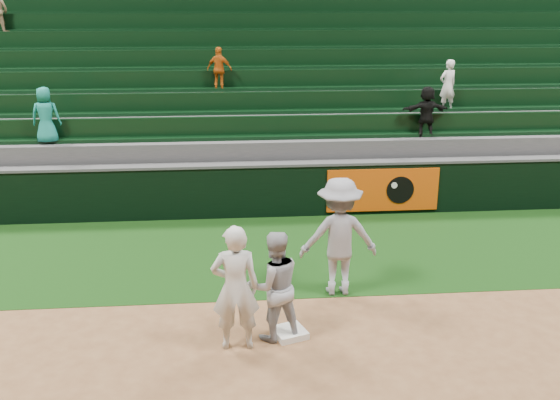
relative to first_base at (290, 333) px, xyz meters
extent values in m
plane|color=brown|center=(-0.31, 0.27, -0.05)|extent=(70.00, 70.00, 0.00)
cube|color=black|center=(-0.31, 3.27, -0.05)|extent=(36.00, 4.20, 0.01)
cube|color=white|center=(0.00, 0.00, 0.00)|extent=(0.57, 0.57, 0.10)
imported|color=silver|center=(-0.79, -0.24, 0.88)|extent=(0.68, 0.45, 1.86)
imported|color=#A6A8B1|center=(-0.23, -0.02, 0.78)|extent=(0.93, 0.80, 1.67)
imported|color=gray|center=(0.96, 1.37, 0.97)|extent=(1.31, 0.75, 2.02)
cube|color=black|center=(-0.31, 5.47, 0.55)|extent=(36.00, 0.35, 1.20)
cube|color=#D84C0A|center=(2.69, 5.28, 0.55)|extent=(2.60, 0.05, 1.00)
cylinder|color=black|center=(3.09, 5.25, 0.55)|extent=(0.64, 0.02, 0.64)
cylinder|color=white|center=(2.94, 5.23, 0.67)|extent=(0.14, 0.02, 0.14)
cube|color=#424244|center=(-0.31, 5.47, 1.17)|extent=(36.00, 0.40, 0.06)
cube|color=#3E3E40|center=(-0.31, 6.20, 0.77)|extent=(36.00, 0.85, 1.65)
cube|color=black|center=(-0.31, 6.45, 1.85)|extent=(36.00, 0.14, 0.50)
cube|color=black|center=(-0.31, 6.28, 1.64)|extent=(36.00, 0.45, 0.08)
cube|color=#3E3E40|center=(-0.31, 7.05, 1.00)|extent=(36.00, 0.85, 2.10)
cube|color=black|center=(-0.31, 7.30, 2.30)|extent=(36.00, 0.14, 0.50)
cube|color=black|center=(-0.31, 7.13, 2.09)|extent=(36.00, 0.45, 0.08)
cube|color=#3E3E40|center=(-0.31, 7.90, 1.22)|extent=(36.00, 0.85, 2.55)
cube|color=black|center=(-0.31, 8.15, 2.75)|extent=(36.00, 0.14, 0.50)
cube|color=black|center=(-0.31, 7.98, 2.54)|extent=(36.00, 0.45, 0.08)
cube|color=#3E3E40|center=(-0.31, 8.75, 1.45)|extent=(36.00, 0.85, 3.00)
cube|color=black|center=(-0.31, 9.00, 3.20)|extent=(36.00, 0.14, 0.50)
cube|color=black|center=(-0.31, 8.83, 2.99)|extent=(36.00, 0.45, 0.08)
cube|color=#3E3E40|center=(-0.31, 9.60, 1.67)|extent=(36.00, 0.85, 3.45)
cube|color=black|center=(-0.31, 9.85, 3.65)|extent=(36.00, 0.14, 0.50)
cube|color=black|center=(-0.31, 9.68, 3.44)|extent=(36.00, 0.45, 0.08)
cube|color=#3E3E40|center=(-0.31, 10.45, 1.90)|extent=(36.00, 0.85, 3.90)
cube|color=black|center=(-0.31, 10.70, 4.10)|extent=(36.00, 0.14, 0.50)
cube|color=black|center=(-0.31, 10.53, 3.89)|extent=(36.00, 0.45, 0.08)
cube|color=#3E3E40|center=(-0.31, 11.30, 2.12)|extent=(36.00, 0.85, 4.35)
cube|color=black|center=(-0.31, 11.55, 4.55)|extent=(36.00, 0.14, 0.50)
cube|color=black|center=(-0.31, 11.38, 4.34)|extent=(36.00, 0.45, 0.08)
imported|color=#178076|center=(-4.92, 6.16, 2.24)|extent=(0.64, 0.43, 1.28)
imported|color=#C55912|center=(-1.00, 7.86, 3.05)|extent=(0.70, 0.46, 1.11)
imported|color=black|center=(3.87, 6.16, 2.20)|extent=(1.13, 0.42, 1.20)
imported|color=white|center=(4.64, 7.01, 2.69)|extent=(0.54, 0.44, 1.28)
camera|label=1|loc=(-0.85, -8.18, 4.73)|focal=40.00mm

